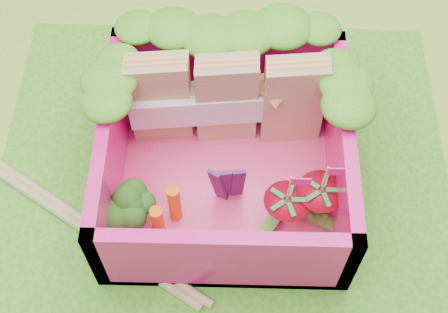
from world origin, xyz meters
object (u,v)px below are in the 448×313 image
(bento_box, at_px, (226,154))
(sandwich_stack, at_px, (228,99))
(strawberry_right, at_px, (319,202))
(broccoli, at_px, (126,209))
(chopsticks, at_px, (59,208))
(strawberry_left, at_px, (285,211))

(bento_box, bearing_deg, sandwich_stack, 88.98)
(sandwich_stack, height_order, strawberry_right, sandwich_stack)
(broccoli, relative_size, chopsticks, 0.19)
(sandwich_stack, xyz_separation_m, strawberry_right, (0.49, -0.55, -0.16))
(sandwich_stack, xyz_separation_m, broccoli, (-0.51, -0.64, -0.11))
(bento_box, distance_m, strawberry_left, 0.44)
(broccoli, bearing_deg, chopsticks, 166.22)
(broccoli, distance_m, strawberry_left, 0.83)
(strawberry_right, bearing_deg, strawberry_left, -163.19)
(strawberry_right, xyz_separation_m, chopsticks, (-1.42, 0.01, -0.16))
(broccoli, bearing_deg, strawberry_left, 2.47)
(broccoli, bearing_deg, strawberry_right, 5.09)
(bento_box, relative_size, strawberry_right, 2.63)
(bento_box, height_order, sandwich_stack, sandwich_stack)
(bento_box, relative_size, broccoli, 3.79)
(strawberry_right, relative_size, chopsticks, 0.28)
(bento_box, xyz_separation_m, broccoli, (-0.51, -0.32, -0.04))
(broccoli, height_order, strawberry_left, strawberry_left)
(broccoli, xyz_separation_m, strawberry_left, (0.83, 0.04, -0.06))
(sandwich_stack, height_order, strawberry_left, sandwich_stack)
(bento_box, distance_m, strawberry_right, 0.56)
(bento_box, height_order, broccoli, bento_box)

